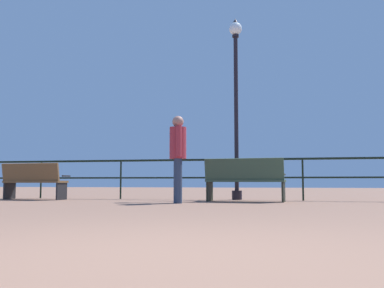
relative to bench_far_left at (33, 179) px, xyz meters
name	(u,v)px	position (x,y,z in m)	size (l,w,h in m)	color
ground_plane	(155,258)	(5.30, -7.10, -0.49)	(60.00, 60.00, 0.00)	#88624E
pier_railing	(254,169)	(5.30, 0.88, 0.25)	(20.32, 0.05, 1.00)	black
bench_far_left	(33,179)	(0.00, 0.00, 0.00)	(1.61, 0.73, 0.88)	brown
bench_near_left	(245,178)	(5.16, -0.01, 0.03)	(1.76, 0.82, 0.95)	#354C39
lamppost_center	(236,90)	(4.87, 1.06, 2.23)	(0.32, 0.32, 4.55)	black
person_at_railing	(178,153)	(3.88, -0.92, 0.54)	(0.34, 0.55, 1.80)	#2B3851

